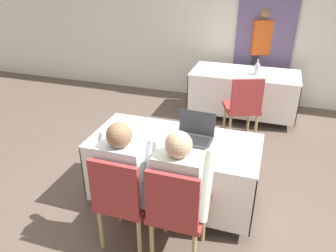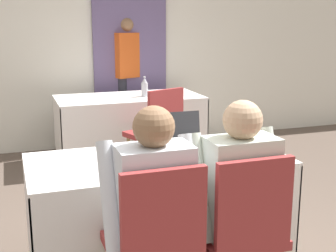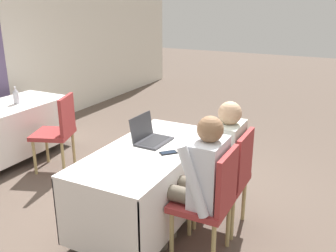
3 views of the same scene
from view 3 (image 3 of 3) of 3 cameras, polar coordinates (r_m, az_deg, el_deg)
The scene contains 14 objects.
ground_plane at distance 3.69m, azimuth -2.85°, elevation -14.01°, with size 24.00×24.00×0.00m, color brown.
conference_table_near at distance 3.42m, azimuth -3.00°, elevation -6.29°, with size 1.61×0.77×0.72m.
conference_table_far at distance 5.18m, azimuth -23.55°, elevation 0.91°, with size 1.61×0.77×0.72m.
laptop at distance 3.51m, azimuth -2.71°, elevation -1.69°, with size 0.36×0.29×0.25m.
cell_phone at distance 3.26m, azimuth 0.01°, elevation -4.11°, with size 0.16×0.16×0.01m.
paper_beside_laptop at distance 2.89m, azimuth -8.47°, elevation -7.52°, with size 0.27×0.33×0.00m.
paper_centre_table at distance 3.25m, azimuth -4.19°, elevation -4.32°, with size 0.26×0.33×0.00m.
paper_left_edge at distance 3.71m, azimuth 0.76°, elevation -1.29°, with size 0.31×0.35×0.00m.
water_bottle at distance 5.17m, azimuth -22.16°, elevation 4.25°, with size 0.07×0.07×0.22m.
chair_near_left at distance 2.99m, azimuth 6.53°, elevation -10.91°, with size 0.44×0.44×0.93m.
chair_near_right at distance 3.38m, azimuth 9.33°, elevation -7.38°, with size 0.44×0.44×0.93m.
chair_far_spare at distance 4.67m, azimuth -16.38°, elevation -0.45°, with size 0.57×0.57×0.93m.
person_checkered_shirt at distance 2.95m, azimuth 4.73°, elevation -7.79°, with size 0.50×0.52×1.19m.
person_white_shirt at distance 3.34m, azimuth 7.77°, elevation -4.60°, with size 0.50×0.52×1.19m.
Camera 3 is at (-2.68, -1.57, 1.99)m, focal length 40.00 mm.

